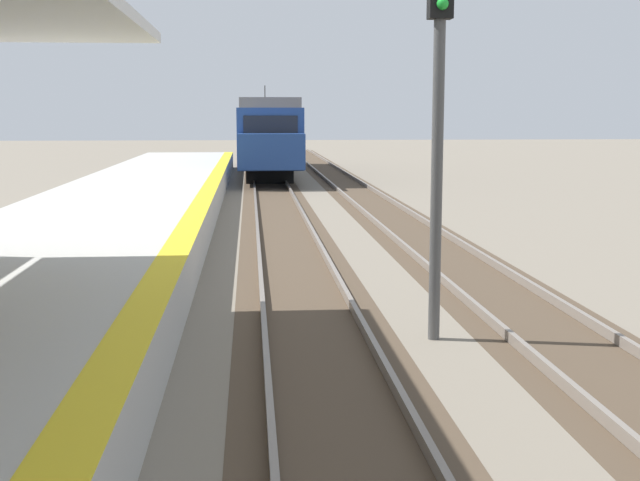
{
  "coord_description": "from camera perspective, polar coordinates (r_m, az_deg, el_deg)",
  "views": [
    {
      "loc": [
        1.0,
        4.8,
        3.14
      ],
      "look_at": [
        1.58,
        11.79,
        2.1
      ],
      "focal_mm": 47.87,
      "sensor_mm": 36.0,
      "label": 1
    }
  ],
  "objects": [
    {
      "name": "track_pair_nearest_platform",
      "position": [
        15.54,
        -1.29,
        -3.04
      ],
      "size": [
        2.34,
        120.0,
        0.16
      ],
      "color": "#4C3D2D",
      "rests_on": "ground"
    },
    {
      "name": "track_pair_middle",
      "position": [
        16.1,
        10.89,
        -2.79
      ],
      "size": [
        2.34,
        120.0,
        0.16
      ],
      "color": "#4C3D2D",
      "rests_on": "ground"
    },
    {
      "name": "approaching_train",
      "position": [
        45.38,
        -3.58,
        7.21
      ],
      "size": [
        2.93,
        19.6,
        4.76
      ],
      "color": "navy",
      "rests_on": "ground"
    },
    {
      "name": "rail_signal_post",
      "position": [
        11.8,
        7.91,
        8.62
      ],
      "size": [
        0.32,
        0.34,
        5.2
      ],
      "color": "#4C4C4C",
      "rests_on": "ground"
    }
  ]
}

